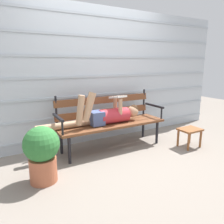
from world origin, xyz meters
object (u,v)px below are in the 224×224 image
(park_bench, at_px, (110,119))
(footstool, at_px, (190,133))
(reclining_person, at_px, (106,115))
(potted_plant, at_px, (42,152))

(park_bench, bearing_deg, footstool, -29.56)
(reclining_person, bearing_deg, potted_plant, -156.05)
(park_bench, height_order, potted_plant, park_bench)
(potted_plant, bearing_deg, reclining_person, 23.95)
(footstool, height_order, potted_plant, potted_plant)
(reclining_person, bearing_deg, footstool, -24.69)
(park_bench, relative_size, reclining_person, 1.07)
(footstool, bearing_deg, park_bench, 150.44)
(footstool, bearing_deg, reclining_person, 155.31)
(reclining_person, distance_m, footstool, 1.42)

